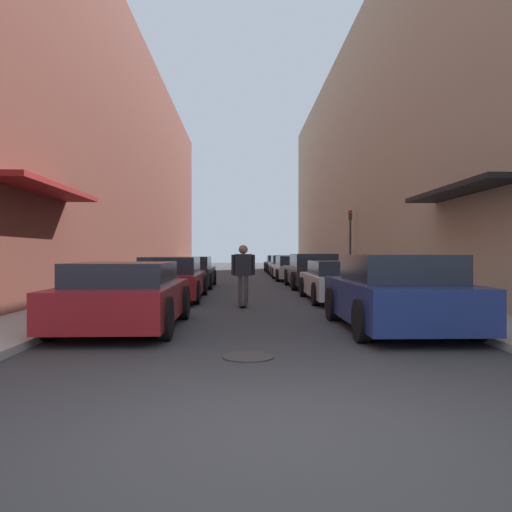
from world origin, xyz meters
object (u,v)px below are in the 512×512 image
at_px(parked_car_right_5, 278,264).
at_px(manhole_cover, 248,357).
at_px(parked_car_right_3, 293,268).
at_px(parked_car_right_4, 285,266).
at_px(parked_car_left_1, 172,279).
at_px(parked_car_right_2, 312,271).
at_px(parked_car_right_1, 338,281).
at_px(parked_car_left_0, 125,296).
at_px(parked_car_left_2, 190,272).
at_px(parked_car_right_0, 396,294).
at_px(skateboarder, 243,269).
at_px(traffic_light, 350,237).

bearing_deg(parked_car_right_5, manhole_cover, -94.86).
distance_m(parked_car_right_3, parked_car_right_4, 5.55).
height_order(parked_car_left_1, parked_car_right_2, parked_car_right_2).
bearing_deg(parked_car_right_5, parked_car_right_1, -89.49).
bearing_deg(parked_car_right_5, parked_car_right_2, -89.18).
height_order(parked_car_left_1, parked_car_right_5, parked_car_left_1).
height_order(parked_car_left_0, parked_car_right_2, parked_car_right_2).
bearing_deg(parked_car_left_2, parked_car_right_2, -4.24).
bearing_deg(parked_car_left_1, parked_car_right_3, 65.73).
distance_m(parked_car_right_5, manhole_cover, 29.92).
xyz_separation_m(parked_car_left_2, parked_car_right_0, (4.96, -11.52, 0.05)).
xyz_separation_m(parked_car_right_2, manhole_cover, (-2.77, -13.44, -0.66)).
bearing_deg(skateboarder, parked_car_right_1, 29.47).
height_order(parked_car_left_2, manhole_cover, parked_car_left_2).
bearing_deg(parked_car_left_2, parked_car_left_1, -89.70).
xyz_separation_m(parked_car_right_5, manhole_cover, (-2.53, -29.81, -0.59)).
relative_size(parked_car_left_2, parked_car_right_2, 0.97).
relative_size(parked_car_right_3, traffic_light, 1.40).
xyz_separation_m(parked_car_left_2, traffic_light, (7.41, 3.53, 1.58)).
bearing_deg(traffic_light, skateboarder, -115.29).
distance_m(parked_car_right_2, traffic_light, 4.83).
bearing_deg(parked_car_right_0, skateboarder, 124.90).
bearing_deg(parked_car_right_4, parked_car_left_2, -114.51).
bearing_deg(parked_car_right_2, parked_car_right_0, -90.19).
relative_size(parked_car_left_1, parked_car_right_1, 1.04).
xyz_separation_m(parked_car_right_2, parked_car_right_5, (-0.24, 16.37, -0.06)).
height_order(parked_car_right_3, skateboarder, skateboarder).
bearing_deg(parked_car_right_5, parked_car_right_3, -89.85).
distance_m(parked_car_left_0, parked_car_left_2, 11.25).
bearing_deg(parked_car_left_2, parked_car_right_4, 65.49).
bearing_deg(traffic_light, parked_car_left_0, -116.66).
bearing_deg(skateboarder, parked_car_right_4, 81.58).
bearing_deg(parked_car_right_5, parked_car_right_4, -88.76).
relative_size(parked_car_left_1, skateboarder, 2.90).
distance_m(parked_car_right_0, skateboarder, 4.87).
bearing_deg(parked_car_right_1, parked_car_right_3, 90.85).
distance_m(parked_car_left_2, parked_car_right_3, 7.03).
relative_size(parked_car_right_4, parked_car_right_5, 1.11).
relative_size(parked_car_right_3, parked_car_right_5, 1.12).
xyz_separation_m(manhole_cover, traffic_light, (5.18, 17.34, 2.19)).
bearing_deg(parked_car_right_3, parked_car_left_2, -132.97).
relative_size(parked_car_right_0, manhole_cover, 5.91).
relative_size(parked_car_right_2, skateboarder, 2.98).
bearing_deg(traffic_light, manhole_cover, -106.63).
bearing_deg(manhole_cover, parked_car_left_0, 131.21).
height_order(parked_car_left_1, parked_car_right_3, parked_car_left_1).
height_order(manhole_cover, traffic_light, traffic_light).
xyz_separation_m(parked_car_right_5, skateboarder, (-2.58, -23.53, 0.39)).
height_order(parked_car_right_0, parked_car_right_2, parked_car_right_0).
distance_m(parked_car_right_0, traffic_light, 15.32).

